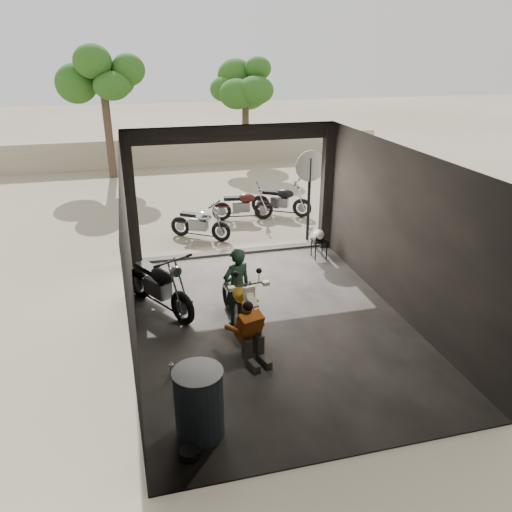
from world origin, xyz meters
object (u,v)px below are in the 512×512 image
main_bike (239,299)px  helmet (319,235)px  outside_bike_c (281,198)px  mechanic (253,336)px  left_bike (159,281)px  outside_bike_b (243,203)px  oil_drum (199,404)px  outside_bike_a (200,220)px  rider (237,287)px  stool (319,242)px  sign_post (310,181)px

main_bike → helmet: (2.59, 2.70, 0.05)m
outside_bike_c → mechanic: outside_bike_c is taller
main_bike → left_bike: size_ratio=0.91×
outside_bike_b → oil_drum: (-2.58, -8.66, -0.03)m
outside_bike_a → outside_bike_c: outside_bike_c is taller
oil_drum → left_bike: bearing=94.0°
helmet → outside_bike_b: bearing=131.1°
main_bike → outside_bike_c: (2.69, 6.15, -0.00)m
rider → left_bike: bearing=-51.3°
main_bike → outside_bike_a: bearing=84.1°
outside_bike_c → rider: size_ratio=1.08×
outside_bike_a → helmet: outside_bike_a is taller
rider → stool: bearing=-153.3°
stool → helmet: (-0.03, -0.01, 0.20)m
outside_bike_b → outside_bike_c: bearing=-76.1°
rider → helmet: rider is taller
outside_bike_c → oil_drum: (-3.82, -8.79, -0.05)m
outside_bike_c → stool: bearing=-150.6°
outside_bike_b → rider: rider is taller
mechanic → sign_post: size_ratio=0.42×
main_bike → sign_post: 4.96m
left_bike → main_bike: bearing=-66.1°
stool → oil_drum: (-3.75, -5.34, 0.10)m
outside_bike_b → sign_post: size_ratio=0.66×
main_bike → outside_bike_a: main_bike is taller
mechanic → outside_bike_a: bearing=73.3°
outside_bike_a → mechanic: outside_bike_a is taller
helmet → sign_post: sign_post is taller
left_bike → helmet: left_bike is taller
left_bike → rider: rider is taller
helmet → oil_drum: oil_drum is taller
rider → oil_drum: rider is taller
outside_bike_a → outside_bike_b: 1.94m
left_bike → outside_bike_c: size_ratio=1.13×
outside_bike_c → sign_post: bearing=-147.2°
outside_bike_c → sign_post: 2.44m
outside_bike_c → helmet: (-0.10, -3.45, 0.05)m
outside_bike_b → sign_post: bearing=-139.2°
outside_bike_c → rider: (-2.71, -6.05, 0.21)m
outside_bike_b → helmet: outside_bike_b is taller
outside_bike_a → stool: outside_bike_a is taller
left_bike → outside_bike_c: bearing=21.6°
stool → helmet: 0.21m
stool → sign_post: size_ratio=0.20×
rider → sign_post: size_ratio=0.63×
left_bike → sign_post: sign_post is taller
main_bike → left_bike: bearing=137.8°
main_bike → rider: bearing=94.1°
outside_bike_b → left_bike: bearing=158.6°
stool → sign_post: sign_post is taller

